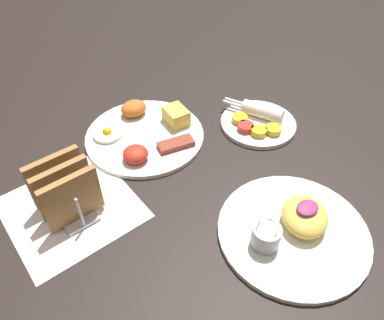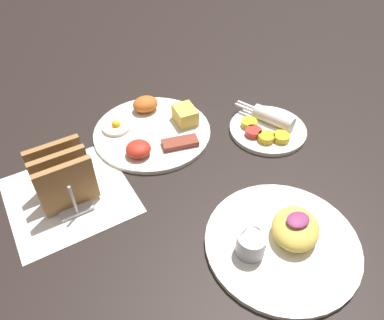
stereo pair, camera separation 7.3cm
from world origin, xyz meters
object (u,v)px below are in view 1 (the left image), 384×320
object	(u,v)px
plate_condiments	(258,121)
toast_rack	(65,190)
plate_foreground	(294,228)
plate_breakfast	(145,133)

from	to	relation	value
plate_condiments	toast_rack	size ratio (longest dim) A/B	1.61
plate_condiments	toast_rack	xyz separation A→B (m)	(-0.44, 0.04, 0.04)
plate_foreground	plate_breakfast	bearing A→B (deg)	98.35
plate_condiments	plate_foreground	xyz separation A→B (m)	(-0.17, -0.25, 0.00)
plate_breakfast	plate_condiments	bearing A→B (deg)	-29.41
plate_breakfast	plate_foreground	bearing A→B (deg)	-81.65
plate_breakfast	plate_condiments	xyz separation A→B (m)	(0.22, -0.13, -0.00)
plate_foreground	toast_rack	bearing A→B (deg)	133.73
toast_rack	plate_condiments	bearing A→B (deg)	-5.03
plate_breakfast	toast_rack	xyz separation A→B (m)	(-0.22, -0.09, 0.04)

